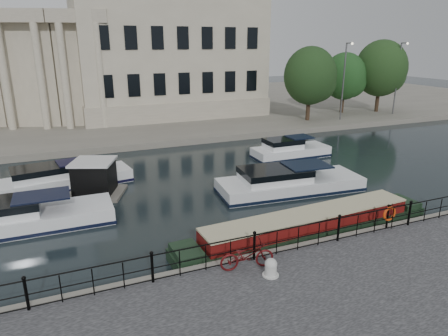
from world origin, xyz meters
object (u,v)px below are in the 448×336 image
Objects in this scene: bicycle at (247,255)px; narrowboat at (309,229)px; harbour_hut at (95,180)px; life_ring_post at (389,214)px; mooring_bollard at (271,268)px.

narrowboat is at bearing -54.37° from bicycle.
harbour_hut is (-8.64, 9.32, 0.59)m from narrowboat.
life_ring_post reaches higher than narrowboat.
bicycle is 0.53× the size of harbour_hut.
life_ring_post is at bearing -30.90° from narrowboat.
life_ring_post is 0.08× the size of narrowboat.
harbour_hut is (-11.75, 10.97, -0.31)m from life_ring_post.
harbour_hut reaches higher than mooring_bollard.
harbour_hut is (-4.36, 11.54, -0.14)m from bicycle.
life_ring_post reaches higher than mooring_bollard.
narrowboat is at bearing 152.09° from life_ring_post.
life_ring_post is (7.39, 0.56, 0.17)m from bicycle.
bicycle is 7.41m from life_ring_post.
life_ring_post is (6.80, 1.33, 0.39)m from mooring_bollard.
mooring_bollard reaches higher than narrowboat.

